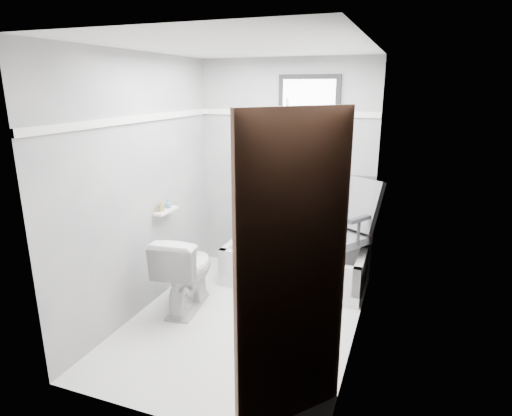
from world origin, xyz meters
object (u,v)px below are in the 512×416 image
at_px(office_chair, 337,231).
at_px(soap_bottle_a, 161,206).
at_px(door, 324,307).
at_px(bathtub, 294,266).
at_px(soap_bottle_b, 168,203).
at_px(toilet, 186,271).

relative_size(office_chair, soap_bottle_a, 9.32).
relative_size(door, soap_bottle_a, 17.39).
distance_m(office_chair, door, 2.30).
bearing_deg(door, bathtub, 108.75).
relative_size(door, soap_bottle_b, 22.93).
bearing_deg(soap_bottle_b, bathtub, 27.12).
height_order(office_chair, soap_bottle_b, office_chair).
bearing_deg(bathtub, soap_bottle_a, -147.71).
bearing_deg(toilet, soap_bottle_b, -46.37).
bearing_deg(door, office_chair, 97.83).
height_order(toilet, soap_bottle_a, soap_bottle_a).
xyz_separation_m(door, soap_bottle_a, (-1.92, 1.47, -0.03)).
relative_size(toilet, soap_bottle_b, 8.85).
xyz_separation_m(office_chair, door, (0.31, -2.25, 0.34)).
height_order(bathtub, door, door).
height_order(bathtub, soap_bottle_b, soap_bottle_b).
bearing_deg(office_chair, bathtub, -143.10).
distance_m(bathtub, toilet, 1.22).
relative_size(office_chair, soap_bottle_b, 12.29).
distance_m(toilet, soap_bottle_b, 0.71).
height_order(office_chair, soap_bottle_a, office_chair).
height_order(office_chair, door, door).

